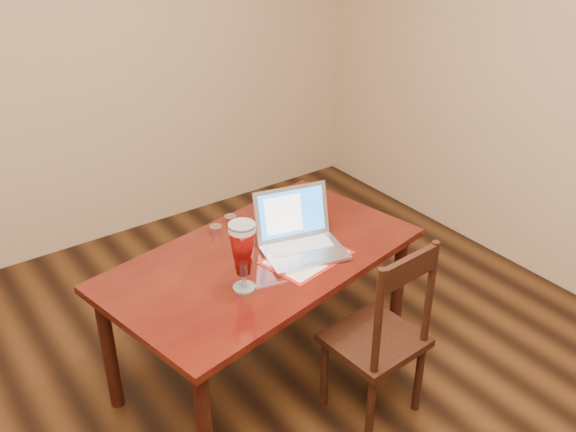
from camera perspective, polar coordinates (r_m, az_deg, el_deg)
room_shell at (r=1.69m, az=0.29°, el=12.37°), size 4.51×5.01×2.71m
dining_table at (r=2.95m, az=-2.24°, el=-4.67°), size 1.56×1.06×0.99m
dining_chair at (r=2.87m, az=8.18°, el=-10.68°), size 0.41×0.39×0.91m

